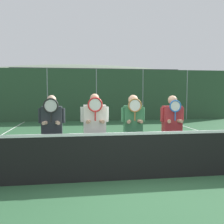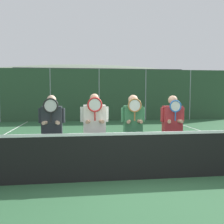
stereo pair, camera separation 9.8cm
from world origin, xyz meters
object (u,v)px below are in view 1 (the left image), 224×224
Objects in this scene: player_leftmost at (52,128)px; player_rightmost at (172,126)px; player_center_right at (133,126)px; car_far_left at (37,104)px; car_left_of_center at (111,104)px; car_center at (178,103)px; player_center_left at (95,126)px.

player_leftmost is 2.72m from player_rightmost.
player_center_right is 13.89m from car_far_left.
player_center_right is 0.36× the size of car_far_left.
car_center is at bearing 0.50° from car_left_of_center.
player_leftmost is 1.79m from player_center_right.
player_rightmost is 12.76m from car_left_of_center.
player_leftmost is at bearing 175.03° from player_center_left.
player_center_left is 12.99m from car_left_of_center.
car_far_left is at bearing 110.86° from player_rightmost.
car_left_of_center is 0.98× the size of car_center.
car_center is (8.30, 12.77, -0.09)m from player_leftmost.
player_center_right is 0.39× the size of car_center.
car_far_left reaches higher than player_leftmost.
car_far_left is 1.11× the size of car_left_of_center.
player_center_right is 14.35m from car_center.
player_leftmost is 13.09m from car_left_of_center.
car_left_of_center reaches higher than player_rightmost.
car_left_of_center is at bearing 84.27° from player_center_right.
car_far_left reaches higher than player_center_right.
car_far_left reaches higher than player_rightmost.
car_center is at bearing 60.14° from player_center_left.
car_far_left is (-2.34, 13.24, -0.11)m from player_leftmost.
car_center is (5.23, 0.05, 0.02)m from car_left_of_center.
player_rightmost is at bearing -69.14° from car_far_left.
player_center_right is at bearing 179.94° from player_rightmost.
car_center reaches higher than player_center_left.
car_left_of_center is at bearing 80.47° from player_center_left.
car_far_left is 10.65m from car_center.
player_center_left reaches higher than player_leftmost.
player_center_right is at bearing -116.96° from car_center.
player_center_right is 0.92m from player_rightmost.
player_leftmost reaches higher than player_rightmost.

